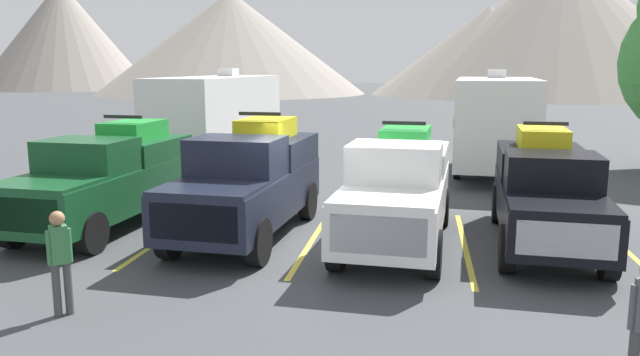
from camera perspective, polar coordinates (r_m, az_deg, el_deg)
ground_plane at (r=13.48m, az=-0.93°, el=-6.05°), size 240.00×240.00×0.00m
pickup_truck_a at (r=15.57m, az=-18.97°, el=0.12°), size 2.50×5.77×2.59m
pickup_truck_b at (r=14.05m, az=-6.51°, el=-0.15°), size 2.48×5.65×2.72m
pickup_truck_c at (r=13.41m, az=7.20°, el=-0.93°), size 2.42×5.86×2.56m
pickup_truck_d at (r=14.10m, az=20.04°, el=-1.05°), size 2.38×5.78×2.57m
lot_stripe_a at (r=16.26m, az=-24.26°, el=-4.11°), size 0.12×5.50×0.01m
lot_stripe_b at (r=14.72m, az=-13.45°, el=-4.91°), size 0.12×5.50×0.01m
lot_stripe_c at (r=13.81m, az=-0.67°, el=-5.62°), size 0.12×5.50×0.01m
lot_stripe_d at (r=13.66m, az=13.15°, el=-6.09°), size 0.12×5.50×0.01m
lot_stripe_e at (r=14.29m, az=26.52°, el=-6.20°), size 0.12×5.50×0.01m
camper_trailer_a at (r=23.39m, az=-9.37°, el=5.64°), size 3.03×8.82×3.68m
camper_trailer_b at (r=22.04m, az=15.80°, el=5.07°), size 3.08×7.34×3.65m
person_b at (r=10.28m, az=-22.78°, el=-6.62°), size 0.31×0.30×1.65m
mountain_ridge at (r=85.64m, az=13.90°, el=12.90°), size 139.64×43.20×17.84m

